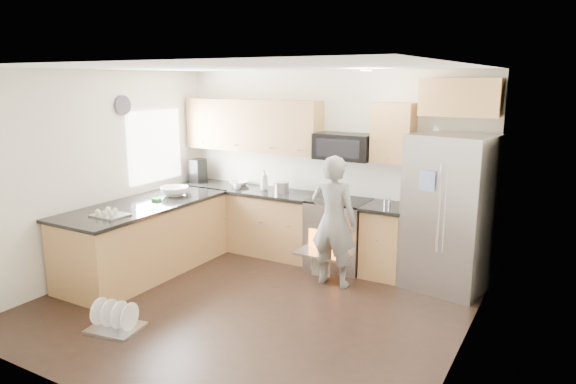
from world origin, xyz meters
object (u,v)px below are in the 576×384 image
Objects in this scene: stove_range at (339,218)px; dish_rack at (115,322)px; person at (334,221)px; refrigerator at (448,213)px.

dish_rack is at bearing -113.53° from stove_range.
person is at bearing 57.07° from dish_rack.
person is 2.85× the size of dish_rack.
stove_range is 3.09m from dish_rack.
dish_rack is (-2.63, -2.75, -0.85)m from refrigerator.
stove_range is at bearing -72.92° from person.
refrigerator is 3.30× the size of dish_rack.
stove_range is 0.96× the size of refrigerator.
dish_rack is at bearing -123.75° from refrigerator.
person is (0.20, -0.61, 0.13)m from stove_range.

